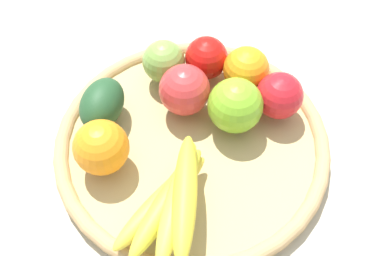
# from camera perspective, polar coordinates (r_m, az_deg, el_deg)

# --- Properties ---
(ground_plane) EXTENTS (2.40, 2.40, 0.00)m
(ground_plane) POSITION_cam_1_polar(r_m,az_deg,el_deg) (0.66, -0.00, -2.50)
(ground_plane) COLOR #BAB39C
(ground_plane) RESTS_ON ground
(basket) EXTENTS (0.40, 0.40, 0.03)m
(basket) POSITION_cam_1_polar(r_m,az_deg,el_deg) (0.65, -0.00, -1.80)
(basket) COLOR tan
(basket) RESTS_ON ground_plane
(orange_0) EXTENTS (0.09, 0.09, 0.08)m
(orange_0) POSITION_cam_1_polar(r_m,az_deg,el_deg) (0.59, -11.80, -2.49)
(orange_0) COLOR orange
(orange_0) RESTS_ON basket
(banana_bunch) EXTENTS (0.12, 0.17, 0.07)m
(banana_bunch) POSITION_cam_1_polar(r_m,az_deg,el_deg) (0.54, -2.55, -9.29)
(banana_bunch) COLOR yellow
(banana_bunch) RESTS_ON basket
(apple_3) EXTENTS (0.09, 0.09, 0.07)m
(apple_3) POSITION_cam_1_polar(r_m,az_deg,el_deg) (0.68, -3.72, 8.69)
(apple_3) COLOR #7AA446
(apple_3) RESTS_ON basket
(apple_2) EXTENTS (0.11, 0.11, 0.08)m
(apple_2) POSITION_cam_1_polar(r_m,az_deg,el_deg) (0.62, 5.68, 2.95)
(apple_2) COLOR #7BBC29
(apple_2) RESTS_ON basket
(orange_1) EXTENTS (0.08, 0.08, 0.07)m
(orange_1) POSITION_cam_1_polar(r_m,az_deg,el_deg) (0.67, 7.10, 7.61)
(orange_1) COLOR orange
(orange_1) RESTS_ON basket
(avocado) EXTENTS (0.07, 0.09, 0.06)m
(avocado) POSITION_cam_1_polar(r_m,az_deg,el_deg) (0.64, -11.69, 3.13)
(avocado) COLOR #224A28
(avocado) RESTS_ON basket
(apple_0) EXTENTS (0.08, 0.08, 0.07)m
(apple_0) POSITION_cam_1_polar(r_m,az_deg,el_deg) (0.65, 11.36, 4.18)
(apple_0) COLOR red
(apple_0) RESTS_ON basket
(apple_4) EXTENTS (0.10, 0.10, 0.08)m
(apple_4) POSITION_cam_1_polar(r_m,az_deg,el_deg) (0.64, -0.98, 5.01)
(apple_4) COLOR red
(apple_4) RESTS_ON basket
(apple_1) EXTENTS (0.09, 0.09, 0.07)m
(apple_1) POSITION_cam_1_polar(r_m,az_deg,el_deg) (0.69, 1.89, 9.17)
(apple_1) COLOR red
(apple_1) RESTS_ON basket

